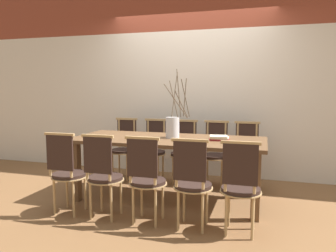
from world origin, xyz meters
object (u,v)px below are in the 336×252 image
(dining_table, at_px, (168,147))
(chair_near_center, at_px, (146,177))
(vase_centerpiece, at_px, (173,127))
(chair_far_center, at_px, (184,149))
(book_stack, at_px, (219,138))

(dining_table, height_order, chair_near_center, chair_near_center)
(vase_centerpiece, bearing_deg, chair_far_center, 92.24)
(dining_table, height_order, book_stack, book_stack)
(dining_table, relative_size, chair_far_center, 2.55)
(dining_table, relative_size, vase_centerpiece, 2.79)
(dining_table, xyz_separation_m, chair_near_center, (0.00, -0.76, -0.17))
(book_stack, bearing_deg, vase_centerpiece, 179.16)
(vase_centerpiece, bearing_deg, dining_table, -130.09)
(dining_table, xyz_separation_m, book_stack, (0.61, 0.04, 0.13))
(dining_table, distance_m, chair_near_center, 0.78)
(book_stack, bearing_deg, dining_table, -175.89)
(chair_far_center, bearing_deg, dining_table, 88.76)
(chair_near_center, xyz_separation_m, vase_centerpiece, (0.04, 0.81, 0.41))
(chair_far_center, bearing_deg, chair_near_center, 89.43)
(dining_table, height_order, chair_far_center, chair_far_center)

